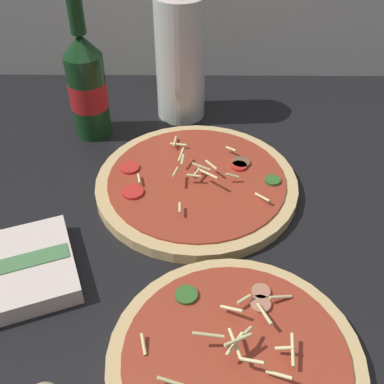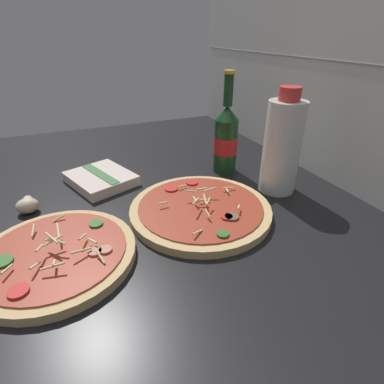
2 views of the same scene
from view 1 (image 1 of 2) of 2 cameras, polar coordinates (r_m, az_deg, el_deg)
name	(u,v)px [view 1 (image 1 of 2)]	position (r cm, az deg, el deg)	size (l,w,h in cm)	color
counter_slab	(255,241)	(64.75, 7.46, -5.84)	(160.00, 90.00, 2.50)	black
pizza_near	(235,360)	(51.44, 5.17, -19.23)	(25.97, 25.97, 5.03)	tan
pizza_far	(196,184)	(69.58, 0.54, 0.98)	(29.02, 29.02, 4.67)	tan
beer_bottle	(87,84)	(79.39, -12.36, 12.41)	(6.11, 6.11, 25.43)	#143819
oil_bottle	(180,56)	(82.29, -1.39, 15.78)	(8.25, 8.25, 23.53)	silver
dish_towel	(7,273)	(61.37, -21.06, -8.98)	(19.12, 17.65, 2.56)	beige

